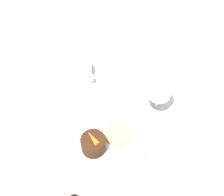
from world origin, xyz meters
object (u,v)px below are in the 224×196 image
Objects in this scene: dinner_plate at (102,143)px; coffee_cup at (79,68)px; wine_glass at (160,90)px; dessert_cake at (93,143)px; fork at (163,190)px.

dinner_plate is 2.18× the size of coffee_cup.
wine_glass is 0.23m from dessert_cake.
dinner_plate is at bearing -29.82° from coffee_cup.
fork is at bearing 10.65° from dessert_cake.
dinner_plate reaches higher than fork.
coffee_cup is at bearing 144.47° from dessert_cake.
fork is at bearing -49.66° from wine_glass.
coffee_cup is (-0.22, 0.13, 0.03)m from dinner_plate.
wine_glass is at bearing 81.12° from dessert_cake.
wine_glass is 0.58× the size of fork.
dessert_cake reaches higher than fork.
coffee_cup is 0.98× the size of wine_glass.
dinner_plate is 0.21m from wine_glass.
dessert_cake is (-0.01, -0.03, 0.03)m from dinner_plate.
dessert_cake is at bearing -169.35° from fork.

